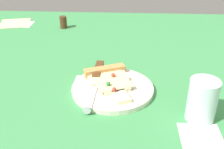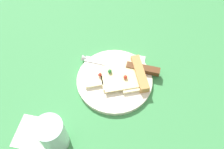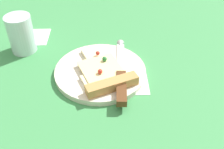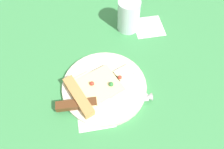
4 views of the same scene
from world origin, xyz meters
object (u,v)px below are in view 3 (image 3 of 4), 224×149
object	(u,v)px
drinking_glass	(21,34)
pizza_slice	(104,74)
plate	(100,73)
knife	(121,75)

from	to	relation	value
drinking_glass	pizza_slice	bearing A→B (deg)	148.14
plate	knife	bearing A→B (deg)	151.67
pizza_slice	drinking_glass	xyz separation A→B (cm)	(21.84, -13.57, 2.93)
plate	drinking_glass	distance (cm)	24.04
pizza_slice	plate	bearing A→B (deg)	90.28
pizza_slice	knife	size ratio (longest dim) A/B	0.79
knife	drinking_glass	size ratio (longest dim) A/B	2.38
plate	knife	size ratio (longest dim) A/B	0.92
plate	drinking_glass	size ratio (longest dim) A/B	2.19
knife	drinking_glass	bearing A→B (deg)	154.09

